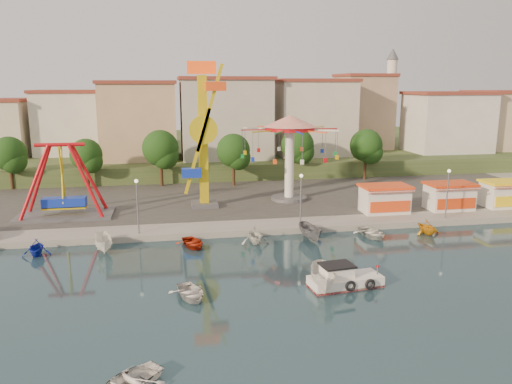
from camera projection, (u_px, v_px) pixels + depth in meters
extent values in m
plane|color=#152D3B|center=(241.00, 286.00, 36.83)|extent=(200.00, 200.00, 0.00)
cube|color=#9E998E|center=(195.00, 160.00, 96.44)|extent=(200.00, 100.00, 0.60)
cube|color=#4C4944|center=(208.00, 193.00, 65.58)|extent=(90.00, 28.00, 0.01)
cube|color=#384C26|center=(193.00, 150.00, 101.00)|extent=(200.00, 60.00, 3.00)
cube|color=#59595E|center=(66.00, 215.00, 53.83)|extent=(10.00, 5.00, 0.30)
cube|color=#1633C3|center=(64.00, 202.00, 53.53)|extent=(4.50, 1.40, 1.00)
cylinder|color=red|center=(60.00, 145.00, 52.22)|extent=(5.00, 0.40, 0.40)
cube|color=#59595E|center=(205.00, 204.00, 58.35)|extent=(3.00, 3.00, 0.50)
cube|color=gold|center=(203.00, 142.00, 56.82)|extent=(1.00, 1.00, 15.00)
cube|color=#FF470E|center=(201.00, 68.00, 55.06)|extent=(3.20, 0.50, 1.40)
cylinder|color=gold|center=(203.00, 130.00, 55.73)|extent=(3.20, 0.50, 3.20)
cube|color=gold|center=(210.00, 108.00, 55.15)|extent=(3.24, 0.35, 9.67)
cube|color=#ED4715|center=(216.00, 86.00, 54.77)|extent=(2.20, 1.20, 1.00)
cylinder|color=#59595E|center=(289.00, 198.00, 61.68)|extent=(4.40, 4.40, 0.40)
cylinder|color=white|center=(289.00, 164.00, 60.77)|extent=(1.10, 1.10, 9.00)
cylinder|color=red|center=(290.00, 128.00, 59.86)|extent=(6.00, 6.00, 0.50)
cone|color=red|center=(290.00, 121.00, 59.67)|extent=(6.40, 6.40, 1.40)
cube|color=white|center=(384.00, 200.00, 55.45)|extent=(5.00, 3.00, 2.80)
cube|color=#F04415|center=(385.00, 186.00, 55.12)|extent=(5.40, 3.40, 0.25)
cube|color=red|center=(392.00, 193.00, 53.56)|extent=(5.00, 0.77, 0.43)
cube|color=white|center=(449.00, 197.00, 56.78)|extent=(5.00, 3.00, 2.80)
cube|color=red|center=(450.00, 184.00, 56.45)|extent=(5.40, 3.40, 0.25)
cube|color=red|center=(458.00, 190.00, 54.89)|extent=(5.00, 0.77, 0.43)
cube|color=white|center=(505.00, 195.00, 57.99)|extent=(5.00, 3.00, 2.80)
cube|color=yellow|center=(506.00, 182.00, 57.66)|extent=(5.40, 3.40, 0.25)
cylinder|color=#59595E|center=(138.00, 208.00, 47.33)|extent=(0.14, 0.14, 5.00)
cylinder|color=#59595E|center=(301.00, 201.00, 50.05)|extent=(0.14, 0.14, 5.00)
cylinder|color=#59595E|center=(447.00, 195.00, 52.77)|extent=(0.14, 0.14, 5.00)
cylinder|color=#382314|center=(12.00, 176.00, 67.49)|extent=(0.44, 0.44, 3.60)
sphere|color=black|center=(9.00, 154.00, 66.83)|extent=(4.60, 4.60, 4.60)
cylinder|color=#382314|center=(88.00, 176.00, 68.50)|extent=(0.44, 0.44, 3.40)
sphere|color=black|center=(86.00, 155.00, 67.89)|extent=(4.35, 4.35, 4.35)
cylinder|color=#382314|center=(161.00, 172.00, 69.73)|extent=(0.44, 0.44, 3.92)
sphere|color=black|center=(160.00, 148.00, 69.02)|extent=(5.02, 5.02, 5.02)
cylinder|color=#382314|center=(234.00, 173.00, 70.07)|extent=(0.44, 0.44, 3.66)
sphere|color=black|center=(233.00, 150.00, 69.41)|extent=(4.68, 4.68, 4.68)
cylinder|color=#382314|center=(297.00, 167.00, 74.64)|extent=(0.44, 0.44, 3.80)
sphere|color=black|center=(298.00, 145.00, 73.95)|extent=(4.86, 4.86, 4.86)
cylinder|color=#382314|center=(365.00, 167.00, 74.59)|extent=(0.44, 0.44, 3.77)
sphere|color=black|center=(366.00, 145.00, 73.91)|extent=(4.83, 4.83, 4.83)
cube|color=silver|center=(65.00, 130.00, 81.11)|extent=(12.33, 9.01, 8.63)
cube|color=tan|center=(148.00, 121.00, 83.63)|extent=(11.95, 9.28, 11.23)
cube|color=beige|center=(232.00, 127.00, 83.15)|extent=(12.59, 10.50, 9.20)
cube|color=beige|center=(304.00, 124.00, 88.71)|extent=(10.75, 9.23, 9.24)
cube|color=tan|center=(379.00, 119.00, 88.96)|extent=(12.77, 10.96, 11.21)
cube|color=silver|center=(445.00, 115.00, 89.34)|extent=(8.23, 8.98, 12.36)
cube|color=beige|center=(487.00, 122.00, 96.49)|extent=(11.59, 10.93, 8.76)
cylinder|color=silver|center=(390.00, 104.00, 92.60)|extent=(1.80, 1.80, 16.00)
cylinder|color=#59595E|center=(392.00, 76.00, 91.55)|extent=(2.80, 2.80, 0.30)
cone|color=#59595E|center=(393.00, 54.00, 90.70)|extent=(2.20, 2.20, 2.00)
cube|color=white|center=(345.00, 282.00, 36.68)|extent=(5.60, 2.72, 0.97)
cube|color=red|center=(345.00, 285.00, 36.73)|extent=(5.60, 2.72, 0.17)
cube|color=white|center=(337.00, 272.00, 36.50)|extent=(2.34, 1.88, 0.97)
cube|color=black|center=(337.00, 265.00, 36.39)|extent=(2.58, 2.12, 0.13)
torus|color=black|center=(351.00, 286.00, 35.61)|extent=(0.84, 0.32, 0.82)
torus|color=black|center=(370.00, 284.00, 35.92)|extent=(0.84, 0.32, 0.82)
imported|color=silver|center=(191.00, 293.00, 34.76)|extent=(3.40, 4.09, 0.73)
imported|color=silver|center=(128.00, 381.00, 24.37)|extent=(4.45, 4.34, 0.75)
imported|color=silver|center=(323.00, 278.00, 36.08)|extent=(2.48, 4.65, 1.71)
imported|color=#1222A4|center=(36.00, 247.00, 43.29)|extent=(2.61, 2.96, 1.47)
imported|color=white|center=(104.00, 243.00, 44.25)|extent=(2.18, 4.20, 1.54)
imported|color=#AA250D|center=(193.00, 243.00, 45.67)|extent=(3.47, 4.14, 0.73)
imported|color=silver|center=(255.00, 235.00, 46.56)|extent=(2.97, 3.34, 1.61)
imported|color=slate|center=(311.00, 232.00, 47.49)|extent=(2.12, 4.24, 1.57)
imported|color=silver|center=(372.00, 233.00, 48.63)|extent=(3.33, 4.28, 0.81)
imported|color=orange|center=(427.00, 227.00, 49.54)|extent=(2.92, 3.22, 1.48)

